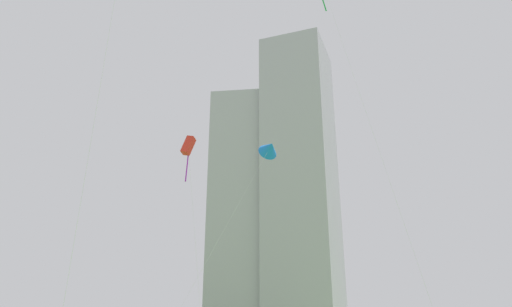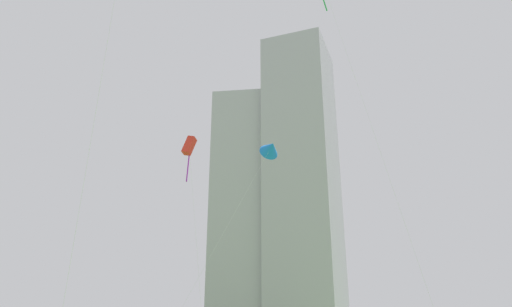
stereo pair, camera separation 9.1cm
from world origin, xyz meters
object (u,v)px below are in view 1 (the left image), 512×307
Objects in this scene: distant_highrise_1 at (252,231)px; kite_flying_3 at (188,147)px; distant_highrise_0 at (301,197)px; kite_flying_6 at (270,148)px.

kite_flying_3 is at bearing -85.63° from distant_highrise_1.
distant_highrise_0 is at bearing 99.64° from kite_flying_3.
distant_highrise_1 reaches higher than kite_flying_6.
distant_highrise_1 is at bearing 174.40° from distant_highrise_0.
kite_flying_3 is 0.20× the size of distant_highrise_0.
distant_highrise_0 is at bearing 102.84° from kite_flying_6.
distant_highrise_0 is 1.20× the size of distant_highrise_1.
distant_highrise_1 is (-38.58, 100.26, 20.55)m from kite_flying_6.
distant_highrise_0 is (-22.47, 98.60, 29.15)m from kite_flying_6.
distant_highrise_0 is 18.34m from distant_highrise_1.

